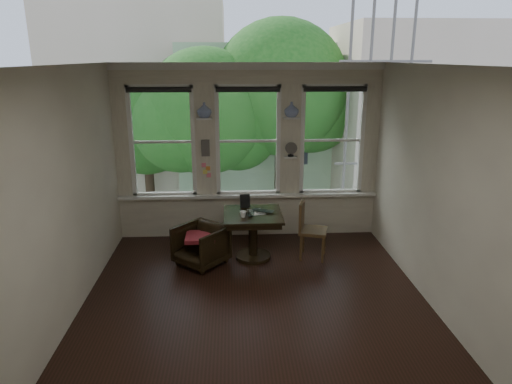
{
  "coord_description": "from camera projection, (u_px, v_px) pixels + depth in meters",
  "views": [
    {
      "loc": [
        -0.29,
        -5.48,
        3.09
      ],
      "look_at": [
        0.06,
        0.9,
        1.19
      ],
      "focal_mm": 32.0,
      "sensor_mm": 36.0,
      "label": 1
    }
  ],
  "objects": [
    {
      "name": "shelf_left",
      "position": [
        204.0,
        119.0,
        7.56
      ],
      "size": [
        0.26,
        0.16,
        0.03
      ],
      "primitive_type": "cube",
      "color": "white",
      "rests_on": "ground"
    },
    {
      "name": "vase_left",
      "position": [
        204.0,
        110.0,
        7.52
      ],
      "size": [
        0.24,
        0.24,
        0.25
      ],
      "primitive_type": "imported",
      "color": "white",
      "rests_on": "shelf_left"
    },
    {
      "name": "side_chair_right",
      "position": [
        313.0,
        230.0,
        7.18
      ],
      "size": [
        0.52,
        0.52,
        0.92
      ],
      "primitive_type": null,
      "rotation": [
        0.0,
        0.0,
        1.29
      ],
      "color": "#432D18",
      "rests_on": "ground"
    },
    {
      "name": "wall_left",
      "position": [
        72.0,
        191.0,
        5.59
      ],
      "size": [
        0.0,
        4.5,
        4.5
      ],
      "primitive_type": "plane",
      "rotation": [
        1.57,
        0.0,
        1.57
      ],
      "color": "beige",
      "rests_on": "ground"
    },
    {
      "name": "sticky_notes",
      "position": [
        206.0,
        168.0,
        7.83
      ],
      "size": [
        0.16,
        0.01,
        0.24
      ],
      "primitive_type": null,
      "color": "pink",
      "rests_on": "ground"
    },
    {
      "name": "wall_back",
      "position": [
        248.0,
        152.0,
        7.86
      ],
      "size": [
        4.5,
        0.0,
        4.5
      ],
      "primitive_type": "plane",
      "rotation": [
        1.57,
        0.0,
        0.0
      ],
      "color": "beige",
      "rests_on": "ground"
    },
    {
      "name": "shelf_right",
      "position": [
        291.0,
        118.0,
        7.63
      ],
      "size": [
        0.26,
        0.16,
        0.03
      ],
      "primitive_type": "cube",
      "color": "white",
      "rests_on": "ground"
    },
    {
      "name": "ground",
      "position": [
        255.0,
        295.0,
        6.14
      ],
      "size": [
        4.5,
        4.5,
        0.0
      ],
      "primitive_type": "plane",
      "color": "black",
      "rests_on": "ground"
    },
    {
      "name": "papers",
      "position": [
        257.0,
        212.0,
        7.14
      ],
      "size": [
        0.29,
        0.35,
        0.0
      ],
      "primitive_type": "cube",
      "rotation": [
        0.0,
        0.0,
        0.27
      ],
      "color": "silver",
      "rests_on": "table"
    },
    {
      "name": "armchair_left",
      "position": [
        201.0,
        245.0,
        6.98
      ],
      "size": [
        0.96,
        0.96,
        0.63
      ],
      "primitive_type": "imported",
      "rotation": [
        0.0,
        0.0,
        -0.72
      ],
      "color": "black",
      "rests_on": "ground"
    },
    {
      "name": "tablet",
      "position": [
        245.0,
        201.0,
        7.32
      ],
      "size": [
        0.17,
        0.09,
        0.22
      ],
      "primitive_type": "cube",
      "rotation": [
        -0.26,
        0.0,
        0.09
      ],
      "color": "black",
      "rests_on": "table"
    },
    {
      "name": "vase_right",
      "position": [
        292.0,
        110.0,
        7.59
      ],
      "size": [
        0.24,
        0.24,
        0.25
      ],
      "primitive_type": "imported",
      "color": "white",
      "rests_on": "shelf_right"
    },
    {
      "name": "drinking_glass",
      "position": [
        250.0,
        214.0,
        6.93
      ],
      "size": [
        0.13,
        0.13,
        0.09
      ],
      "primitive_type": "imported",
      "rotation": [
        0.0,
        0.0,
        -0.08
      ],
      "color": "white",
      "rests_on": "table"
    },
    {
      "name": "ceiling",
      "position": [
        255.0,
        64.0,
        5.28
      ],
      "size": [
        4.5,
        4.5,
        0.0
      ],
      "primitive_type": "plane",
      "rotation": [
        3.14,
        0.0,
        0.0
      ],
      "color": "silver",
      "rests_on": "ground"
    },
    {
      "name": "window_left",
      "position": [
        163.0,
        142.0,
        7.73
      ],
      "size": [
        1.1,
        0.12,
        1.9
      ],
      "primitive_type": null,
      "color": "white",
      "rests_on": "ground"
    },
    {
      "name": "mug",
      "position": [
        243.0,
        214.0,
        6.9
      ],
      "size": [
        0.13,
        0.13,
        0.09
      ],
      "primitive_type": "imported",
      "rotation": [
        0.0,
        0.0,
        -0.35
      ],
      "color": "white",
      "rests_on": "table"
    },
    {
      "name": "window_center",
      "position": [
        248.0,
        141.0,
        7.81
      ],
      "size": [
        1.1,
        0.12,
        1.9
      ],
      "primitive_type": null,
      "color": "white",
      "rests_on": "ground"
    },
    {
      "name": "wall_front",
      "position": [
        270.0,
        269.0,
        3.56
      ],
      "size": [
        4.5,
        0.0,
        4.5
      ],
      "primitive_type": "plane",
      "rotation": [
        -1.57,
        0.0,
        0.0
      ],
      "color": "beige",
      "rests_on": "ground"
    },
    {
      "name": "window_right",
      "position": [
        332.0,
        140.0,
        7.88
      ],
      "size": [
        1.1,
        0.12,
        1.9
      ],
      "primitive_type": null,
      "color": "white",
      "rests_on": "ground"
    },
    {
      "name": "intercom",
      "position": [
        206.0,
        148.0,
        7.73
      ],
      "size": [
        0.14,
        0.06,
        0.28
      ],
      "primitive_type": "cube",
      "color": "#59544F",
      "rests_on": "ground"
    },
    {
      "name": "table",
      "position": [
        253.0,
        236.0,
        7.18
      ],
      "size": [
        0.9,
        0.9,
        0.75
      ],
      "primitive_type": null,
      "color": "black",
      "rests_on": "ground"
    },
    {
      "name": "cushion_red",
      "position": [
        201.0,
        237.0,
        6.94
      ],
      "size": [
        0.45,
        0.45,
        0.06
      ],
      "primitive_type": "cube",
      "color": "maroon",
      "rests_on": "armchair_left"
    },
    {
      "name": "desk_fan",
      "position": [
        291.0,
        152.0,
        7.78
      ],
      "size": [
        0.2,
        0.2,
        0.24
      ],
      "primitive_type": null,
      "color": "#59544F",
      "rests_on": "ground"
    },
    {
      "name": "laptop",
      "position": [
        261.0,
        212.0,
        7.09
      ],
      "size": [
        0.41,
        0.35,
        0.03
      ],
      "primitive_type": "imported",
      "rotation": [
        0.0,
        0.0,
        -0.42
      ],
      "color": "black",
      "rests_on": "table"
    },
    {
      "name": "wall_right",
      "position": [
        430.0,
        186.0,
        5.83
      ],
      "size": [
        0.0,
        4.5,
        4.5
      ],
      "primitive_type": "plane",
      "rotation": [
        1.57,
        0.0,
        -1.57
      ],
      "color": "beige",
      "rests_on": "ground"
    }
  ]
}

